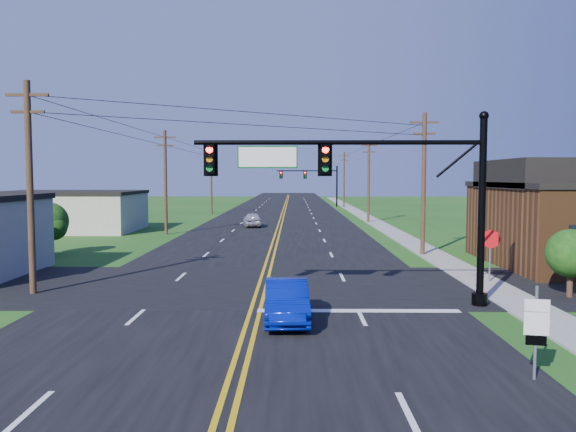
{
  "coord_description": "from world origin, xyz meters",
  "views": [
    {
      "loc": [
        1.6,
        -13.49,
        4.99
      ],
      "look_at": [
        1.36,
        10.0,
        3.35
      ],
      "focal_mm": 35.0,
      "sensor_mm": 36.0,
      "label": 1
    }
  ],
  "objects_px": {
    "signal_mast_main": "(365,183)",
    "signal_mast_far": "(311,180)",
    "route_sign": "(536,326)",
    "blue_car": "(287,302)",
    "stop_sign": "(490,244)"
  },
  "relations": [
    {
      "from": "signal_mast_main",
      "to": "signal_mast_far",
      "type": "relative_size",
      "value": 1.03
    },
    {
      "from": "signal_mast_far",
      "to": "route_sign",
      "type": "xyz_separation_m",
      "value": [
        3.06,
        -80.02,
        -3.17
      ]
    },
    {
      "from": "signal_mast_main",
      "to": "signal_mast_far",
      "type": "height_order",
      "value": "same"
    },
    {
      "from": "signal_mast_main",
      "to": "blue_car",
      "type": "distance_m",
      "value": 5.59
    },
    {
      "from": "signal_mast_main",
      "to": "route_sign",
      "type": "bearing_deg",
      "value": -68.48
    },
    {
      "from": "signal_mast_far",
      "to": "stop_sign",
      "type": "distance_m",
      "value": 67.66
    },
    {
      "from": "signal_mast_far",
      "to": "route_sign",
      "type": "height_order",
      "value": "signal_mast_far"
    },
    {
      "from": "signal_mast_far",
      "to": "blue_car",
      "type": "relative_size",
      "value": 2.61
    },
    {
      "from": "signal_mast_far",
      "to": "route_sign",
      "type": "relative_size",
      "value": 4.66
    },
    {
      "from": "signal_mast_main",
      "to": "blue_car",
      "type": "relative_size",
      "value": 2.68
    },
    {
      "from": "signal_mast_far",
      "to": "route_sign",
      "type": "bearing_deg",
      "value": -87.81
    },
    {
      "from": "signal_mast_far",
      "to": "stop_sign",
      "type": "bearing_deg",
      "value": -84.59
    },
    {
      "from": "signal_mast_far",
      "to": "blue_car",
      "type": "xyz_separation_m",
      "value": [
        -3.08,
        -74.42,
        -3.85
      ]
    },
    {
      "from": "blue_car",
      "to": "stop_sign",
      "type": "relative_size",
      "value": 1.65
    },
    {
      "from": "blue_car",
      "to": "route_sign",
      "type": "height_order",
      "value": "route_sign"
    }
  ]
}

